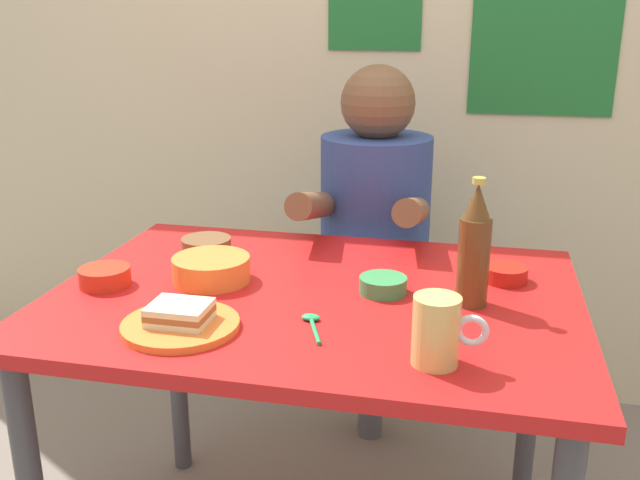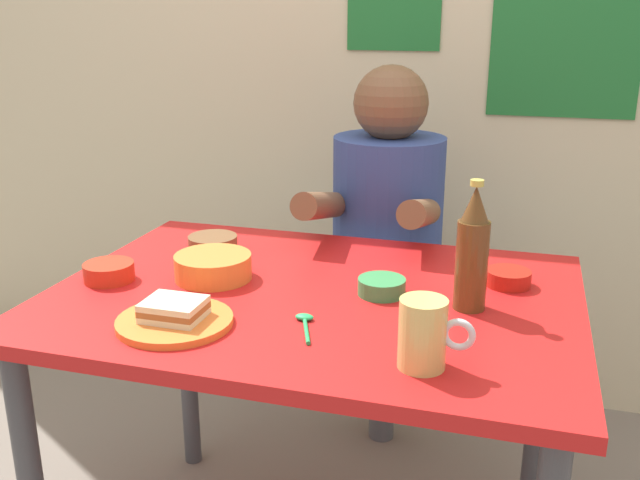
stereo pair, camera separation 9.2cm
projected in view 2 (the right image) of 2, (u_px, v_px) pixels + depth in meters
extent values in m
cube|color=beige|center=(408.00, 14.00, 2.28)|extent=(4.40, 0.08, 2.60)
cube|color=#1E6B2D|center=(565.00, 48.00, 2.13)|extent=(0.44, 0.01, 0.42)
cube|color=red|center=(313.00, 299.00, 1.49)|extent=(1.10, 0.80, 0.03)
cylinder|color=#3F3F44|center=(187.00, 355.00, 2.05)|extent=(0.05, 0.05, 0.71)
cylinder|color=#3F3F44|center=(538.00, 406.00, 1.78)|extent=(0.05, 0.05, 0.71)
cylinder|color=#4C4C51|center=(383.00, 379.00, 2.22)|extent=(0.08, 0.08, 0.41)
cylinder|color=brown|center=(385.00, 313.00, 2.15)|extent=(0.34, 0.34, 0.04)
cylinder|color=#33478C|center=(387.00, 225.00, 2.06)|extent=(0.32, 0.32, 0.52)
sphere|color=brown|center=(391.00, 103.00, 1.95)|extent=(0.21, 0.21, 0.21)
cylinder|color=brown|center=(321.00, 205.00, 1.83)|extent=(0.07, 0.31, 0.14)
cylinder|color=brown|center=(420.00, 213.00, 1.76)|extent=(0.07, 0.31, 0.14)
cylinder|color=orange|center=(175.00, 321.00, 1.33)|extent=(0.22, 0.22, 0.01)
cube|color=beige|center=(174.00, 315.00, 1.32)|extent=(0.11, 0.09, 0.01)
cube|color=#9E592D|center=(174.00, 309.00, 1.32)|extent=(0.11, 0.09, 0.01)
cube|color=beige|center=(174.00, 303.00, 1.32)|extent=(0.11, 0.09, 0.01)
cylinder|color=#D1BC66|center=(422.00, 334.00, 1.15)|extent=(0.08, 0.08, 0.12)
torus|color=silver|center=(458.00, 335.00, 1.14)|extent=(0.06, 0.01, 0.06)
cylinder|color=#593819|center=(471.00, 266.00, 1.38)|extent=(0.06, 0.06, 0.18)
cone|color=#593819|center=(476.00, 204.00, 1.34)|extent=(0.05, 0.05, 0.07)
cylinder|color=#BFB74C|center=(477.00, 183.00, 1.33)|extent=(0.03, 0.03, 0.01)
cylinder|color=#B21E14|center=(508.00, 278.00, 1.52)|extent=(0.10, 0.10, 0.03)
cylinder|color=maroon|center=(509.00, 275.00, 1.52)|extent=(0.08, 0.08, 0.02)
cylinder|color=#388C4C|center=(382.00, 287.00, 1.47)|extent=(0.10, 0.10, 0.03)
cylinder|color=#5B643A|center=(382.00, 283.00, 1.47)|extent=(0.08, 0.08, 0.02)
cylinder|color=brown|center=(213.00, 244.00, 1.73)|extent=(0.12, 0.12, 0.04)
cylinder|color=brown|center=(213.00, 241.00, 1.73)|extent=(0.10, 0.10, 0.02)
cylinder|color=orange|center=(213.00, 267.00, 1.56)|extent=(0.17, 0.17, 0.05)
cylinder|color=#B25B2D|center=(213.00, 261.00, 1.55)|extent=(0.14, 0.14, 0.02)
cylinder|color=red|center=(109.00, 272.00, 1.55)|extent=(0.11, 0.11, 0.04)
cylinder|color=#A33521|center=(109.00, 268.00, 1.54)|extent=(0.09, 0.09, 0.02)
cylinder|color=#26A559|center=(306.00, 330.00, 1.30)|extent=(0.05, 0.11, 0.01)
ellipsoid|color=#26A559|center=(304.00, 317.00, 1.35)|extent=(0.04, 0.02, 0.01)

